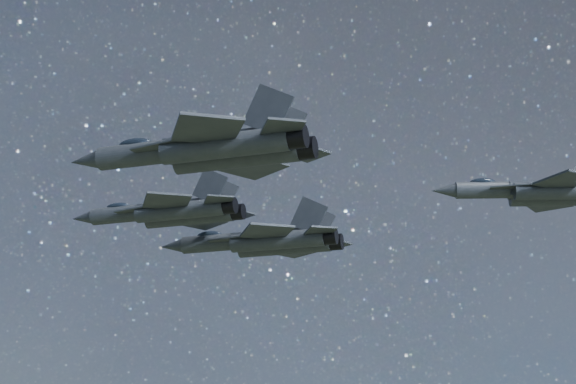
# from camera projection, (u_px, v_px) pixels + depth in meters

# --- Properties ---
(jet_lead) EXTENTS (18.21, 12.59, 4.57)m
(jet_lead) POSITION_uv_depth(u_px,v_px,m) (171.00, 212.00, 81.62)
(jet_lead) COLOR #2C3238
(jet_left) EXTENTS (19.48, 13.51, 4.89)m
(jet_left) POSITION_uv_depth(u_px,v_px,m) (266.00, 241.00, 85.26)
(jet_left) COLOR #2C3238
(jet_right) EXTENTS (19.65, 13.59, 4.93)m
(jet_right) POSITION_uv_depth(u_px,v_px,m) (211.00, 149.00, 62.05)
(jet_right) COLOR #2C3238
(jet_slot) EXTENTS (17.03, 11.93, 4.29)m
(jet_slot) POSITION_uv_depth(u_px,v_px,m) (543.00, 192.00, 77.54)
(jet_slot) COLOR #2C3238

